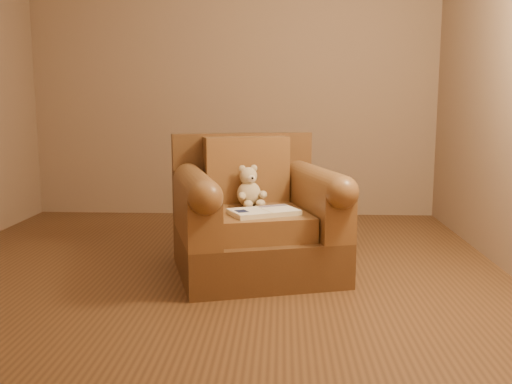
{
  "coord_description": "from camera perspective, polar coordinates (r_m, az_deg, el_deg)",
  "views": [
    {
      "loc": [
        0.49,
        -3.7,
        1.14
      ],
      "look_at": [
        0.32,
        -0.07,
        0.56
      ],
      "focal_mm": 40.0,
      "sensor_mm": 36.0,
      "label": 1
    }
  ],
  "objects": [
    {
      "name": "side_table",
      "position": [
        4.38,
        7.06,
        -2.01
      ],
      "size": [
        0.4,
        0.4,
        0.56
      ],
      "color": "gold",
      "rests_on": "floor"
    },
    {
      "name": "teddy_bear",
      "position": [
        3.85,
        -0.63,
        0.17
      ],
      "size": [
        0.21,
        0.24,
        0.28
      ],
      "rotation": [
        0.0,
        0.0,
        0.43
      ],
      "color": "#C5B18A",
      "rests_on": "armchair"
    },
    {
      "name": "armchair",
      "position": [
        3.81,
        -0.12,
        -2.81
      ],
      "size": [
        1.24,
        1.2,
        0.91
      ],
      "rotation": [
        0.0,
        0.0,
        0.28
      ],
      "color": "#56371C",
      "rests_on": "floor"
    },
    {
      "name": "floor",
      "position": [
        3.9,
        -4.74,
        -7.91
      ],
      "size": [
        4.0,
        4.0,
        0.0
      ],
      "primitive_type": "plane",
      "color": "brown",
      "rests_on": "ground"
    },
    {
      "name": "guidebook",
      "position": [
        3.57,
        0.78,
        -2.0
      ],
      "size": [
        0.48,
        0.41,
        0.03
      ],
      "rotation": [
        0.0,
        0.0,
        0.45
      ],
      "color": "beige",
      "rests_on": "armchair"
    },
    {
      "name": "room",
      "position": [
        3.78,
        -5.09,
        17.85
      ],
      "size": [
        4.02,
        4.02,
        2.71
      ],
      "color": "#8F7158",
      "rests_on": "ground"
    }
  ]
}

